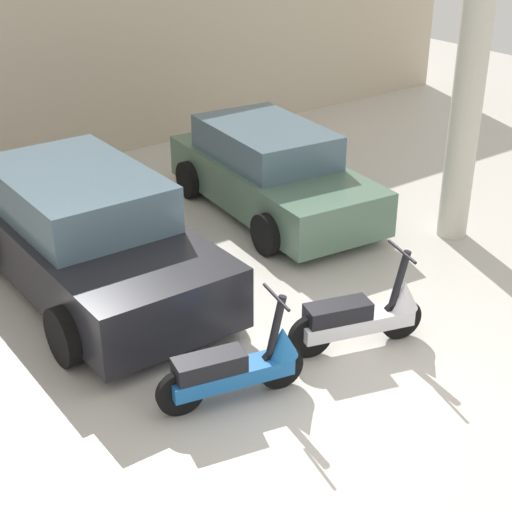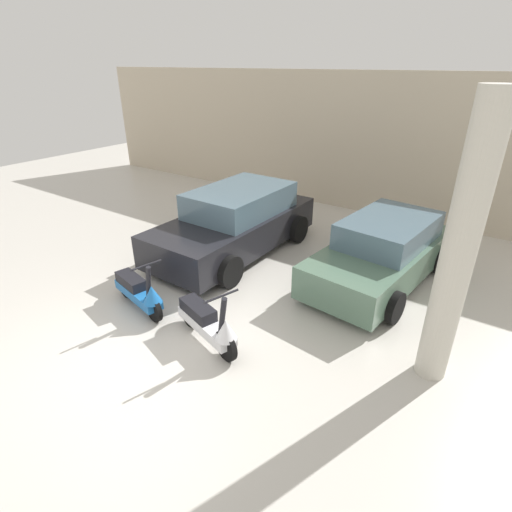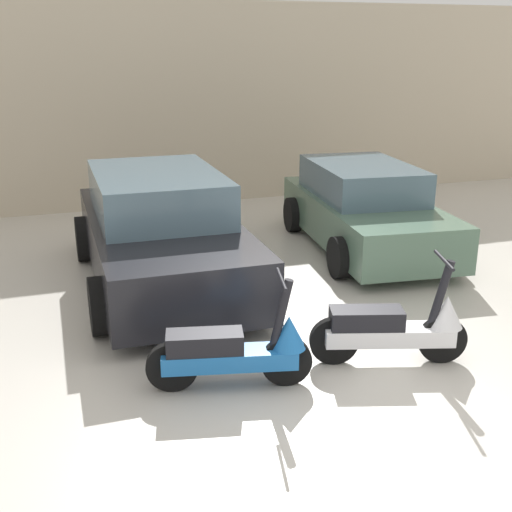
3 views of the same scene
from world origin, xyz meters
TOP-DOWN VIEW (x-y plane):
  - ground_plane at (0.00, 0.00)m, footprint 28.00×28.00m
  - wall_back at (0.00, 8.17)m, footprint 19.60×0.12m
  - scooter_front_left at (-0.85, 0.96)m, footprint 1.49×0.65m
  - scooter_front_right at (0.76, 0.91)m, footprint 1.50×0.74m
  - car_rear_left at (-0.96, 3.89)m, footprint 2.11×4.28m
  - car_rear_center at (2.25, 4.41)m, footprint 2.13×3.90m

SIDE VIEW (x-z plane):
  - ground_plane at x=0.00m, z-range 0.00..0.00m
  - scooter_front_left at x=-0.85m, z-range -0.15..0.90m
  - scooter_front_right at x=0.76m, z-range -0.16..0.92m
  - car_rear_center at x=2.25m, z-range -0.03..1.25m
  - car_rear_left at x=-0.96m, z-range -0.03..1.41m
  - wall_back at x=0.00m, z-range 0.00..3.77m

